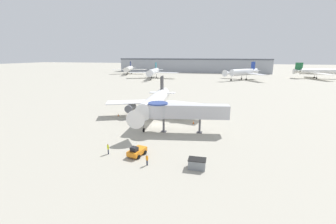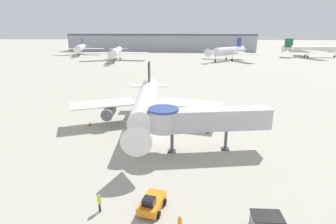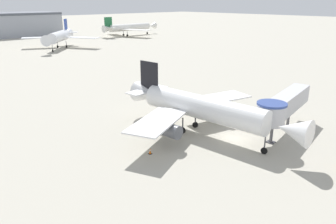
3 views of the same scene
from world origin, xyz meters
name	(u,v)px [view 2 (image 2 of 3)]	position (x,y,z in m)	size (l,w,h in m)	color
ground_plane	(155,138)	(0.00, 0.00, 0.00)	(800.00, 800.00, 0.00)	#A8A393
main_airplane	(146,103)	(-2.14, 4.88, 4.20)	(27.23, 30.12, 9.93)	white
jet_bridge	(201,119)	(6.72, -3.84, 4.64)	(16.66, 5.94, 6.32)	#B7B7BC
pushback_tug_orange	(152,203)	(1.85, -17.01, 0.75)	(2.61, 3.71, 1.74)	orange
service_container_gray	(267,223)	(11.86, -18.76, 0.72)	(2.60, 1.84, 1.44)	gray
traffic_cone_port_wing	(90,123)	(-12.28, 4.59, 0.37)	(0.46, 0.46, 0.77)	black
traffic_cone_starboard_wing	(208,131)	(8.25, 2.64, 0.38)	(0.48, 0.48, 0.80)	black
ground_crew_marshaller	(99,202)	(-2.94, -17.63, 1.04)	(0.39, 0.38, 1.81)	#1E2338
ground_crew_wing_walker	(180,223)	(4.58, -19.69, 0.97)	(0.37, 0.28, 1.68)	#1E2338
background_jet_blue_tail	(228,51)	(25.17, 107.85, 5.09)	(26.85, 26.76, 11.66)	silver
background_jet_green_tail	(312,49)	(78.10, 130.44, 4.76)	(38.09, 36.28, 10.87)	white
background_jet_navy_tail	(80,48)	(-66.19, 132.13, 4.60)	(29.17, 31.34, 10.47)	white
background_jet_teal_tail	(116,52)	(-34.30, 102.34, 4.69)	(35.00, 34.63, 10.69)	silver
terminal_building	(162,42)	(-17.36, 175.00, 6.46)	(140.96, 27.21, 12.90)	#999EA8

